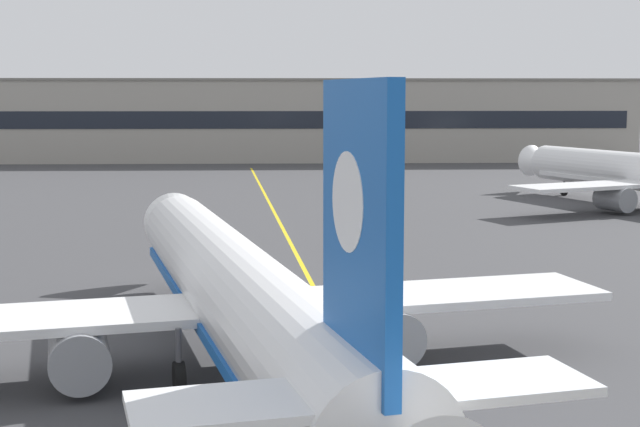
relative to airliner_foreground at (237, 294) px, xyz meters
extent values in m
cube|color=yellow|center=(3.75, 16.14, -3.37)|extent=(13.15, 179.56, 0.01)
cylinder|color=white|center=(-0.03, 0.14, 0.13)|extent=(11.95, 35.91, 3.80)
cone|color=white|center=(-4.46, 18.93, 0.13)|extent=(4.11, 3.36, 3.61)
cube|color=blue|center=(-0.03, 0.14, -0.91)|extent=(11.22, 33.09, 0.44)
cube|color=black|center=(-4.02, 17.08, 0.80)|extent=(3.03, 1.72, 0.60)
cube|color=white|center=(-0.17, 0.73, -0.72)|extent=(32.25, 12.01, 0.36)
cylinder|color=gray|center=(-5.98, -1.67, -1.94)|extent=(3.06, 4.03, 2.30)
cylinder|color=black|center=(-6.40, 0.13, -1.94)|extent=(1.94, 0.62, 1.95)
cylinder|color=gray|center=(6.09, 1.17, -1.94)|extent=(3.06, 4.03, 2.30)
cylinder|color=black|center=(5.67, 2.98, -1.94)|extent=(1.94, 0.62, 1.95)
cube|color=blue|center=(3.59, -15.24, 4.68)|extent=(1.49, 4.76, 7.20)
cylinder|color=white|center=(3.52, -14.94, 5.40)|extent=(0.98, 2.44, 2.40)
cube|color=white|center=(3.73, -15.82, 0.99)|extent=(11.35, 5.25, 0.24)
cylinder|color=#4C4C51|center=(-3.36, 14.26, -1.89)|extent=(0.24, 0.24, 1.60)
cylinder|color=black|center=(-3.36, 14.26, -2.92)|extent=(0.60, 0.97, 0.90)
cylinder|color=#4C4C51|center=(-2.11, -2.40, -1.59)|extent=(0.24, 0.24, 1.60)
cylinder|color=black|center=(-2.11, -2.40, -2.72)|extent=(0.69, 1.36, 1.30)
cylinder|color=#4C4C51|center=(2.96, -1.21, -1.59)|extent=(0.24, 0.24, 1.60)
cylinder|color=black|center=(2.96, -1.21, -2.72)|extent=(0.69, 1.36, 1.30)
cone|color=white|center=(31.43, 70.40, 0.13)|extent=(4.32, 3.78, 3.61)
cube|color=black|center=(32.15, 68.65, 0.79)|extent=(3.05, 2.10, 0.60)
cylinder|color=gray|center=(33.19, 49.84, -1.94)|extent=(3.49, 4.20, 2.30)
cylinder|color=black|center=(32.48, 51.55, -1.94)|extent=(1.88, 0.91, 1.95)
cylinder|color=#4C4C51|center=(33.25, 65.97, -1.90)|extent=(0.24, 0.24, 1.60)
cylinder|color=black|center=(33.25, 65.97, -2.92)|extent=(0.71, 0.98, 0.90)
cube|color=#9E998E|center=(3.02, 121.01, 3.26)|extent=(114.96, 12.00, 13.25)
cube|color=black|center=(3.02, 114.96, 3.66)|extent=(110.36, 0.12, 2.80)
cube|color=slate|center=(3.02, 121.01, 10.08)|extent=(115.36, 12.40, 0.40)
camera|label=1|loc=(1.74, -37.03, 7.96)|focal=52.99mm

